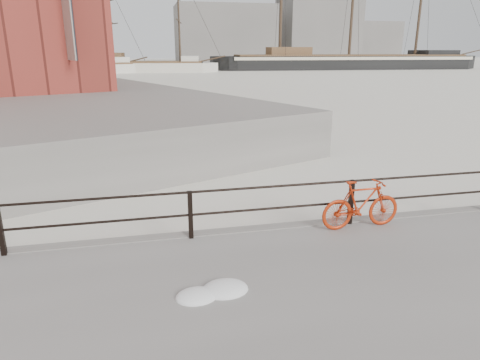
{
  "coord_description": "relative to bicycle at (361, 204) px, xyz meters",
  "views": [
    {
      "loc": [
        -7.77,
        -8.18,
        4.03
      ],
      "look_at": [
        -5.61,
        1.5,
        1.0
      ],
      "focal_mm": 32.0,
      "sensor_mm": 36.0,
      "label": 1
    }
  ],
  "objects": [
    {
      "name": "ground",
      "position": [
        3.4,
        0.42,
        -0.89
      ],
      "size": [
        400.0,
        400.0,
        0.0
      ],
      "primitive_type": "plane",
      "color": "white",
      "rests_on": "ground"
    },
    {
      "name": "barque_black",
      "position": [
        39.03,
        79.91,
        -0.89
      ],
      "size": [
        67.98,
        26.19,
        37.26
      ],
      "primitive_type": null,
      "rotation": [
        0.0,
        0.0,
        -0.07
      ],
      "color": "black",
      "rests_on": "ground"
    },
    {
      "name": "schooner_mid",
      "position": [
        -3.71,
        75.99,
        -0.89
      ],
      "size": [
        30.28,
        16.47,
        20.69
      ],
      "primitive_type": null,
      "rotation": [
        0.0,
        0.0,
        -0.16
      ],
      "color": "beige",
      "rests_on": "ground"
    },
    {
      "name": "industrial_mid",
      "position": [
        58.4,
        145.42,
        11.11
      ],
      "size": [
        26.0,
        20.0,
        24.0
      ],
      "primitive_type": "cube",
      "color": "gray",
      "rests_on": "ground"
    },
    {
      "name": "schooner_left",
      "position": [
        -15.17,
        72.16,
        -0.89
      ],
      "size": [
        27.45,
        20.07,
        18.93
      ],
      "primitive_type": null,
      "rotation": [
        0.0,
        0.0,
        0.39
      ],
      "color": "beige",
      "rests_on": "ground"
    },
    {
      "name": "industrial_east",
      "position": [
        81.4,
        150.42,
        6.11
      ],
      "size": [
        20.0,
        16.0,
        14.0
      ],
      "primitive_type": "cube",
      "color": "gray",
      "rests_on": "ground"
    },
    {
      "name": "industrial_west",
      "position": [
        23.4,
        140.42,
        8.11
      ],
      "size": [
        32.0,
        18.0,
        18.0
      ],
      "primitive_type": "cube",
      "color": "gray",
      "rests_on": "ground"
    },
    {
      "name": "bicycle",
      "position": [
        0.0,
        0.0,
        0.0
      ],
      "size": [
        1.78,
        0.32,
        1.07
      ],
      "primitive_type": "imported",
      "rotation": [
        0.0,
        0.0,
        0.03
      ],
      "color": "#AD280B",
      "rests_on": "promenade"
    }
  ]
}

